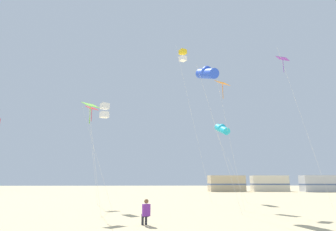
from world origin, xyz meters
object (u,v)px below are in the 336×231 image
Objects in this scene: kite_flyer_standing at (146,211)px; rv_van_cream at (269,183)px; kite_tube_cyan at (222,129)px; kite_diamond_scarlet at (92,111)px; kite_box_gold at (183,56)px; kite_box_white at (104,111)px; rv_van_silver at (320,184)px; kite_tube_blue at (207,73)px; kite_diamond_violet at (284,64)px; kite_diamond_lime at (91,108)px; kite_diamond_orange at (223,88)px; rv_van_tan at (227,184)px.

rv_van_cream is at bearing -133.78° from kite_flyer_standing.
kite_tube_cyan is 0.91× the size of kite_diamond_scarlet.
kite_box_gold is at bearing 6.93° from kite_diamond_scarlet.
kite_flyer_standing is 0.15× the size of kite_box_white.
kite_flyer_standing is 0.14× the size of kite_diamond_scarlet.
kite_box_white is 43.17m from rv_van_silver.
kite_flyer_standing is 0.12× the size of kite_tube_blue.
kite_flyer_standing is 0.15× the size of kite_tube_cyan.
kite_box_gold is at bearing 148.16° from kite_diamond_violet.
kite_tube_blue is 40.89m from rv_van_silver.
kite_diamond_violet is 35.17m from rv_van_silver.
kite_flyer_standing is at bearing -65.48° from kite_diamond_scarlet.
rv_van_cream is (18.20, 26.01, -12.54)m from kite_box_gold.
kite_diamond_violet is at bearing -13.35° from kite_diamond_scarlet.
kite_diamond_violet is at bearing -106.98° from rv_van_cream.
kite_tube_cyan is 8.54m from kite_diamond_violet.
kite_tube_cyan is 1.13× the size of kite_diamond_lime.
kite_box_white is 39.33m from rv_van_cream.
kite_diamond_violet reaches higher than kite_tube_blue.
kite_flyer_standing is 16.93m from kite_tube_cyan.
kite_box_white is (-8.99, 2.07, -1.36)m from kite_diamond_orange.
rv_van_tan is at bearing 85.19° from kite_diamond_violet.
kite_box_white reaches higher than kite_diamond_lime.
kite_diamond_orange reaches higher than rv_van_tan.
kite_diamond_lime is 1.04× the size of rv_van_cream.
rv_van_cream and rv_van_silver have the same top height.
kite_diamond_lime is 8.10m from kite_tube_blue.
kite_tube_blue is at bearing -157.89° from kite_diamond_violet.
rv_van_cream is (26.48, 27.01, -6.54)m from kite_diamond_scarlet.
rv_van_cream is 1.01× the size of rv_van_silver.
kite_box_gold reaches higher than kite_box_white.
kite_box_gold is (6.73, 8.41, 7.56)m from kite_diamond_lime.
kite_box_gold is 30.58m from rv_van_tan.
kite_diamond_violet is (3.76, -6.43, 4.18)m from kite_tube_cyan.
kite_box_white reaches higher than kite_tube_cyan.
kite_diamond_scarlet reaches higher than kite_box_white.
kite_diamond_violet is 32.33m from rv_van_tan.
kite_box_gold reaches higher than kite_diamond_scarlet.
kite_tube_cyan is at bearing 120.33° from kite_diamond_violet.
rv_van_tan is at bearing 171.64° from rv_van_silver.
kite_diamond_lime is (-10.71, -10.03, -0.59)m from kite_tube_cyan.
kite_tube_cyan reaches higher than rv_van_tan.
rv_van_tan is (18.61, 26.92, -6.54)m from kite_diamond_scarlet.
kite_diamond_orange is 0.64× the size of kite_box_gold.
kite_diamond_lime is at bearing -62.31° from kite_flyer_standing.
kite_box_gold is at bearing 96.19° from kite_tube_blue.
kite_box_white is 1.22× the size of rv_van_cream.
rv_van_tan is (17.00, 29.80, -5.94)m from kite_box_white.
kite_diamond_scarlet reaches higher than kite_tube_cyan.
kite_tube_blue is at bearing 5.98° from kite_diamond_lime.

